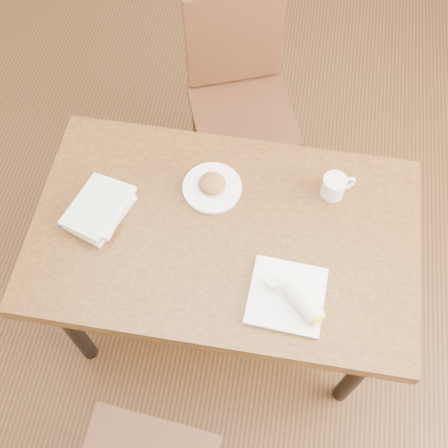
% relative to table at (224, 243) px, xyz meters
% --- Properties ---
extents(ground, '(4.00, 5.00, 0.01)m').
position_rel_table_xyz_m(ground, '(0.00, 0.00, -0.67)').
color(ground, '#472814').
rests_on(ground, ground).
extents(room_walls, '(4.02, 5.02, 2.80)m').
position_rel_table_xyz_m(room_walls, '(0.00, 0.00, 0.97)').
color(room_walls, beige).
rests_on(room_walls, ground).
extents(table, '(1.26, 0.76, 0.75)m').
position_rel_table_xyz_m(table, '(0.00, 0.00, 0.00)').
color(table, brown).
rests_on(table, ground).
extents(chair_far, '(0.54, 0.54, 0.95)m').
position_rel_table_xyz_m(chair_far, '(-0.06, 0.79, -0.12)').
color(chair_far, '#482314').
rests_on(chair_far, ground).
extents(plate_scone, '(0.20, 0.20, 0.06)m').
position_rel_table_xyz_m(plate_scone, '(-0.07, 0.15, 0.11)').
color(plate_scone, white).
rests_on(plate_scone, table).
extents(coffee_mug, '(0.11, 0.08, 0.08)m').
position_rel_table_xyz_m(coffee_mug, '(0.34, 0.21, 0.13)').
color(coffee_mug, white).
rests_on(coffee_mug, table).
extents(plate_burrito, '(0.24, 0.24, 0.08)m').
position_rel_table_xyz_m(plate_burrito, '(0.24, -0.20, 0.11)').
color(plate_burrito, white).
rests_on(plate_burrito, table).
extents(book_stack, '(0.21, 0.25, 0.06)m').
position_rel_table_xyz_m(book_stack, '(-0.41, 0.00, 0.11)').
color(book_stack, white).
rests_on(book_stack, table).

